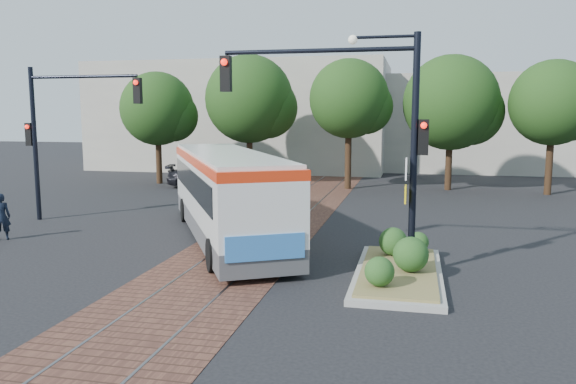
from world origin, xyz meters
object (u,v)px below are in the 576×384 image
parked_car (208,176)px  city_bus (226,191)px  officer (1,217)px  signal_pole_main (366,116)px  signal_pole_left (59,123)px  traffic_island (400,264)px

parked_car → city_bus: bearing=-169.2°
officer → signal_pole_main: bearing=139.5°
signal_pole_main → signal_pole_left: bearing=158.6°
officer → parked_car: size_ratio=0.34×
parked_car → signal_pole_left: bearing=157.4°
city_bus → traffic_island: (5.86, -3.29, -1.31)m
city_bus → officer: (-7.29, -1.91, -0.85)m
officer → city_bus: bearing=160.2°
city_bus → signal_pole_left: size_ratio=1.79×
signal_pole_main → officer: bearing=173.9°
traffic_island → signal_pole_left: 14.50m
traffic_island → parked_car: size_ratio=1.13×
signal_pole_main → officer: signal_pole_main is taller
signal_pole_main → signal_pole_left: size_ratio=1.00×
city_bus → officer: city_bus is taller
city_bus → signal_pole_left: 7.83m
parked_car → traffic_island: bearing=-157.1°
signal_pole_main → parked_car: 19.12m
signal_pole_main → signal_pole_left: (-12.23, 4.80, -0.29)m
signal_pole_main → signal_pole_left: 13.14m
traffic_island → parked_car: parked_car is taller
city_bus → parked_car: 13.67m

